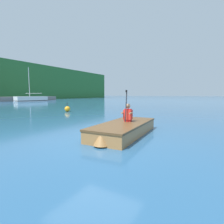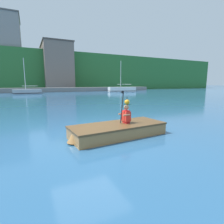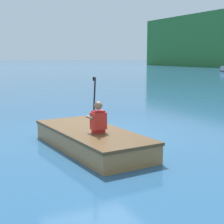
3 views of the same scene
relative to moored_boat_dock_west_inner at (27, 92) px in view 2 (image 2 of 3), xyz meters
The scene contains 10 objects.
ground_plane 28.30m from the moored_boat_dock_west_inner, 86.08° to the right, with size 300.00×300.00×0.00m, color #28567F.
shoreline_ridge 21.92m from the moored_boat_dock_west_inner, 84.82° to the left, with size 120.00×20.00×9.77m.
waterfront_warehouse_left 19.14m from the moored_boat_dock_west_inner, 105.75° to the left, with size 8.42×9.88×17.45m.
waterfront_office_block_center 17.27m from the moored_boat_dock_west_inner, 63.59° to the left, with size 7.01×12.26×11.75m.
marina_dock 5.48m from the moored_boat_dock_west_inner, 69.32° to the left, with size 52.96×2.40×0.90m.
moored_boat_dock_west_inner is the anchor object (origin of this frame).
moored_boat_dock_center_near 18.85m from the moored_boat_dock_west_inner, ahead, with size 6.20×2.85×6.60m.
rowboat_foreground 28.94m from the moored_boat_dock_west_inner, 84.42° to the right, with size 3.50×1.54×0.42m.
person_paddler 28.95m from the moored_boat_dock_west_inner, 83.69° to the right, with size 0.37×0.37×1.14m.
channel_buoy 22.48m from the moored_boat_dock_west_inner, 69.90° to the right, with size 0.44×0.44×0.72m.
Camera 2 is at (-1.80, -5.77, 1.81)m, focal length 28.00 mm.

